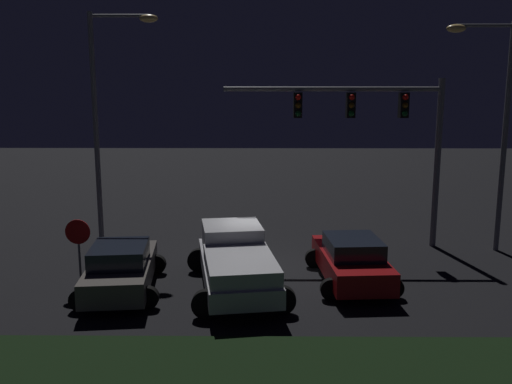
% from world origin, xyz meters
% --- Properties ---
extents(ground_plane, '(80.00, 80.00, 0.00)m').
position_xyz_m(ground_plane, '(0.00, 0.00, 0.00)').
color(ground_plane, black).
extents(pickup_truck, '(3.45, 5.65, 1.80)m').
position_xyz_m(pickup_truck, '(-0.80, -1.95, 1.00)').
color(pickup_truck, '#B7B7BC').
rests_on(pickup_truck, ground_plane).
extents(car_sedan, '(2.68, 4.51, 1.51)m').
position_xyz_m(car_sedan, '(2.86, -1.33, 0.74)').
color(car_sedan, maroon).
rests_on(car_sedan, ground_plane).
extents(car_sedan_far, '(2.79, 4.57, 1.51)m').
position_xyz_m(car_sedan_far, '(-4.26, -2.20, 0.74)').
color(car_sedan_far, '#514C47').
rests_on(car_sedan_far, ground_plane).
extents(traffic_signal_gantry, '(8.32, 0.56, 6.50)m').
position_xyz_m(traffic_signal_gantry, '(4.32, 2.86, 4.90)').
color(traffic_signal_gantry, slate).
rests_on(traffic_signal_gantry, ground_plane).
extents(street_lamp_left, '(2.66, 0.44, 8.95)m').
position_xyz_m(street_lamp_left, '(-5.95, 3.21, 5.57)').
color(street_lamp_left, slate).
rests_on(street_lamp_left, ground_plane).
extents(street_lamp_right, '(2.51, 0.44, 8.48)m').
position_xyz_m(street_lamp_right, '(8.55, 2.32, 5.30)').
color(street_lamp_right, slate).
rests_on(street_lamp_right, ground_plane).
extents(stop_sign, '(0.76, 0.08, 2.23)m').
position_xyz_m(stop_sign, '(-5.55, -2.12, 1.56)').
color(stop_sign, slate).
rests_on(stop_sign, ground_plane).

